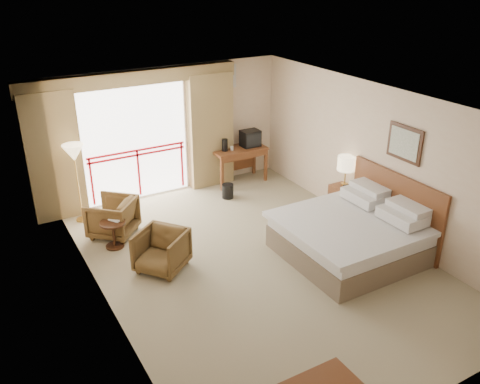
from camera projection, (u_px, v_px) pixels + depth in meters
floor at (257, 262)px, 8.52m from camera, size 7.00×7.00×0.00m
ceiling at (260, 104)px, 7.41m from camera, size 7.00×7.00×0.00m
wall_back at (171, 130)px, 10.73m from camera, size 5.00×0.00×5.00m
wall_front at (438, 308)px, 5.20m from camera, size 5.00×0.00×5.00m
wall_left at (100, 226)px, 6.83m from camera, size 0.00×7.00×7.00m
wall_right at (377, 160)px, 9.10m from camera, size 0.00×7.00×7.00m
balcony_door at (136, 143)px, 10.41m from camera, size 2.40×0.00×2.40m
balcony_railing at (138, 161)px, 10.55m from camera, size 2.09×0.03×1.02m
curtain_left at (54, 157)px, 9.54m from camera, size 1.00×0.26×2.50m
curtain_right at (210, 131)px, 11.04m from camera, size 1.00×0.26×2.50m
valance at (132, 78)px, 9.78m from camera, size 4.40×0.22×0.28m
hvac_vent at (225, 77)px, 10.88m from camera, size 0.50×0.04×0.50m
bed at (351, 235)px, 8.57m from camera, size 2.13×2.06×0.97m
headboard at (395, 208)px, 8.89m from camera, size 0.06×2.10×1.30m
framed_art at (405, 143)px, 8.40m from camera, size 0.04×0.72×0.60m
nightstand at (344, 202)px, 9.93m from camera, size 0.45×0.53×0.63m
table_lamp at (346, 164)px, 9.65m from camera, size 0.33×0.33×0.59m
phone at (349, 188)px, 9.64m from camera, size 0.22×0.19×0.09m
desk at (238, 155)px, 11.44m from camera, size 1.23×0.59×0.80m
tv at (250, 138)px, 11.38m from camera, size 0.41×0.33×0.37m
coffee_maker at (225, 145)px, 11.11m from camera, size 0.16×0.16×0.28m
cup at (232, 148)px, 11.18m from camera, size 0.09×0.09×0.10m
wastebasket at (228, 191)px, 10.78m from camera, size 0.25×0.25×0.31m
armchair_far at (114, 234)px, 9.38m from camera, size 1.09×1.09×0.71m
armchair_near at (163, 269)px, 8.32m from camera, size 1.04×1.04×0.68m
side_table at (113, 230)px, 8.83m from camera, size 0.45×0.45×0.49m
book at (112, 222)px, 8.76m from camera, size 0.25×0.27×0.02m
floor_lamp at (74, 156)px, 9.36m from camera, size 0.39×0.39×1.55m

